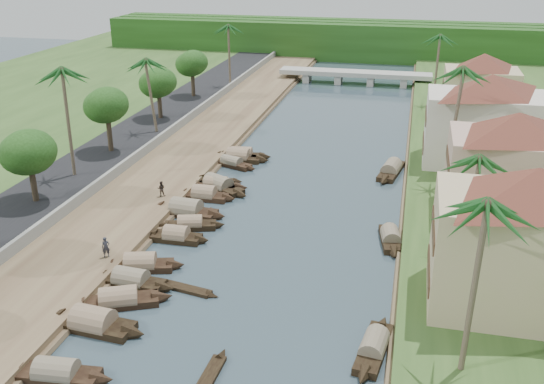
% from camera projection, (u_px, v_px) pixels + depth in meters
% --- Properties ---
extents(ground, '(220.00, 220.00, 0.00)m').
position_uv_depth(ground, '(259.00, 274.00, 48.56)').
color(ground, '#32434C').
rests_on(ground, ground).
extents(left_bank, '(10.00, 180.00, 0.80)m').
position_uv_depth(left_bank, '(168.00, 169.00, 69.78)').
color(left_bank, brown).
rests_on(left_bank, ground).
extents(right_bank, '(16.00, 180.00, 1.20)m').
position_uv_depth(right_bank, '(486.00, 194.00, 62.29)').
color(right_bank, '#2D4A1D').
rests_on(right_bank, ground).
extents(road, '(8.00, 180.00, 1.40)m').
position_uv_depth(road, '(100.00, 161.00, 71.46)').
color(road, black).
rests_on(road, ground).
extents(retaining_wall, '(0.40, 180.00, 1.10)m').
position_uv_depth(retaining_wall, '(133.00, 159.00, 70.30)').
color(retaining_wall, gray).
rests_on(retaining_wall, left_bank).
extents(treeline, '(120.00, 14.00, 8.00)m').
position_uv_depth(treeline, '(368.00, 40.00, 136.95)').
color(treeline, '#1B3D10').
rests_on(treeline, ground).
extents(bridge, '(28.00, 4.00, 2.40)m').
position_uv_depth(bridge, '(355.00, 75.00, 112.64)').
color(bridge, '#9F9E95').
rests_on(bridge, ground).
extents(building_near, '(14.85, 14.85, 10.20)m').
position_uv_depth(building_near, '(527.00, 239.00, 40.30)').
color(building_near, tan).
rests_on(building_near, right_bank).
extents(building_mid, '(14.11, 14.11, 9.70)m').
position_uv_depth(building_mid, '(511.00, 164.00, 54.57)').
color(building_mid, tan).
rests_on(building_mid, right_bank).
extents(building_far, '(15.59, 15.59, 10.20)m').
position_uv_depth(building_far, '(486.00, 119.00, 67.27)').
color(building_far, beige).
rests_on(building_far, right_bank).
extents(building_distant, '(12.62, 12.62, 9.20)m').
position_uv_depth(building_distant, '(481.00, 86.00, 85.24)').
color(building_distant, tan).
rests_on(building_distant, right_bank).
extents(sampan_0, '(7.52, 2.16, 1.99)m').
position_uv_depth(sampan_0, '(57.00, 373.00, 36.76)').
color(sampan_0, black).
rests_on(sampan_0, ground).
extents(sampan_1, '(8.25, 2.52, 2.39)m').
position_uv_depth(sampan_1, '(93.00, 323.00, 41.57)').
color(sampan_1, black).
rests_on(sampan_1, ground).
extents(sampan_2, '(7.96, 4.76, 2.13)m').
position_uv_depth(sampan_2, '(119.00, 300.00, 44.23)').
color(sampan_2, black).
rests_on(sampan_2, ground).
extents(sampan_3, '(7.60, 2.12, 2.05)m').
position_uv_depth(sampan_3, '(131.00, 281.00, 46.83)').
color(sampan_3, black).
rests_on(sampan_3, ground).
extents(sampan_4, '(7.50, 3.49, 2.11)m').
position_uv_depth(sampan_4, '(141.00, 265.00, 49.12)').
color(sampan_4, black).
rests_on(sampan_4, ground).
extents(sampan_5, '(6.25, 1.84, 2.02)m').
position_uv_depth(sampan_5, '(176.00, 236.00, 53.84)').
color(sampan_5, black).
rests_on(sampan_5, ground).
extents(sampan_6, '(8.57, 2.61, 2.49)m').
position_uv_depth(sampan_6, '(186.00, 211.00, 58.96)').
color(sampan_6, black).
rests_on(sampan_6, ground).
extents(sampan_7, '(6.74, 3.13, 1.82)m').
position_uv_depth(sampan_7, '(190.00, 225.00, 56.11)').
color(sampan_7, black).
rests_on(sampan_7, ground).
extents(sampan_8, '(6.87, 1.92, 2.14)m').
position_uv_depth(sampan_8, '(204.00, 195.00, 62.57)').
color(sampan_8, black).
rests_on(sampan_8, ground).
extents(sampan_9, '(8.52, 5.86, 2.23)m').
position_uv_depth(sampan_9, '(218.00, 185.00, 65.12)').
color(sampan_9, black).
rests_on(sampan_9, ground).
extents(sampan_10, '(7.19, 2.02, 1.99)m').
position_uv_depth(sampan_10, '(216.00, 185.00, 65.10)').
color(sampan_10, black).
rests_on(sampan_10, ground).
extents(sampan_11, '(7.95, 2.19, 2.26)m').
position_uv_depth(sampan_11, '(238.00, 157.00, 73.62)').
color(sampan_11, black).
rests_on(sampan_11, ground).
extents(sampan_12, '(7.13, 3.61, 1.76)m').
position_uv_depth(sampan_12, '(232.00, 163.00, 71.65)').
color(sampan_12, black).
rests_on(sampan_12, ground).
extents(sampan_13, '(7.70, 2.39, 2.09)m').
position_uv_depth(sampan_13, '(241.00, 155.00, 74.29)').
color(sampan_13, black).
rests_on(sampan_13, ground).
extents(sampan_14, '(2.46, 7.79, 1.90)m').
position_uv_depth(sampan_14, '(374.00, 347.00, 39.14)').
color(sampan_14, black).
rests_on(sampan_14, ground).
extents(sampan_15, '(2.58, 7.15, 1.92)m').
position_uv_depth(sampan_15, '(390.00, 238.00, 53.54)').
color(sampan_15, black).
rests_on(sampan_15, ground).
extents(sampan_16, '(3.29, 9.31, 2.23)m').
position_uv_depth(sampan_16, '(391.00, 170.00, 69.46)').
color(sampan_16, black).
rests_on(sampan_16, ground).
extents(canoe_0, '(1.16, 6.85, 0.90)m').
position_uv_depth(canoe_0, '(206.00, 383.00, 36.46)').
color(canoe_0, black).
rests_on(canoe_0, ground).
extents(canoe_1, '(5.61, 1.90, 0.90)m').
position_uv_depth(canoe_1, '(187.00, 289.00, 46.23)').
color(canoe_1, black).
rests_on(canoe_1, ground).
extents(canoe_2, '(5.64, 0.98, 0.82)m').
position_uv_depth(canoe_2, '(218.00, 180.00, 67.49)').
color(canoe_2, black).
rests_on(canoe_2, ground).
extents(palm_0, '(3.20, 3.20, 12.32)m').
position_uv_depth(palm_0, '(485.00, 207.00, 31.95)').
color(palm_0, brown).
rests_on(palm_0, ground).
extents(palm_1, '(3.20, 3.20, 9.67)m').
position_uv_depth(palm_1, '(477.00, 160.00, 46.54)').
color(palm_1, brown).
rests_on(palm_1, ground).
extents(palm_2, '(3.20, 3.20, 13.53)m').
position_uv_depth(palm_2, '(459.00, 72.00, 59.28)').
color(palm_2, brown).
rests_on(palm_2, ground).
extents(palm_3, '(3.20, 3.20, 10.56)m').
position_uv_depth(palm_3, '(458.00, 70.00, 74.63)').
color(palm_3, brown).
rests_on(palm_3, ground).
extents(palm_5, '(3.20, 3.20, 12.92)m').
position_uv_depth(palm_5, '(61.00, 72.00, 61.08)').
color(palm_5, brown).
rests_on(palm_5, ground).
extents(palm_6, '(3.20, 3.20, 10.92)m').
position_uv_depth(palm_6, '(150.00, 62.00, 76.69)').
color(palm_6, brown).
rests_on(palm_6, ground).
extents(palm_7, '(3.20, 3.20, 11.97)m').
position_uv_depth(palm_7, '(440.00, 37.00, 90.69)').
color(palm_7, brown).
rests_on(palm_7, ground).
extents(palm_8, '(3.20, 3.20, 11.66)m').
position_uv_depth(palm_8, '(229.00, 27.00, 102.24)').
color(palm_8, brown).
rests_on(palm_8, ground).
extents(tree_2, '(5.06, 5.06, 7.01)m').
position_uv_depth(tree_2, '(29.00, 153.00, 56.99)').
color(tree_2, '#463828').
rests_on(tree_2, ground).
extents(tree_3, '(4.87, 4.87, 7.58)m').
position_uv_depth(tree_3, '(107.00, 106.00, 70.79)').
color(tree_3, '#463828').
rests_on(tree_3, ground).
extents(tree_4, '(4.83, 4.83, 7.01)m').
position_uv_depth(tree_4, '(158.00, 83.00, 84.57)').
color(tree_4, '#463828').
rests_on(tree_4, ground).
extents(tree_5, '(4.70, 4.70, 7.19)m').
position_uv_depth(tree_5, '(192.00, 64.00, 96.71)').
color(tree_5, '#463828').
rests_on(tree_5, ground).
extents(tree_6, '(4.75, 4.75, 7.05)m').
position_uv_depth(tree_6, '(531.00, 119.00, 67.91)').
color(tree_6, '#463828').
rests_on(tree_6, ground).
extents(person_near, '(0.77, 0.70, 1.76)m').
position_uv_depth(person_near, '(106.00, 247.00, 49.21)').
color(person_near, '#2B2B33').
rests_on(person_near, left_bank).
extents(person_far, '(0.91, 0.80, 1.60)m').
position_uv_depth(person_far, '(161.00, 189.00, 61.10)').
color(person_far, '#2F2621').
rests_on(person_far, left_bank).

